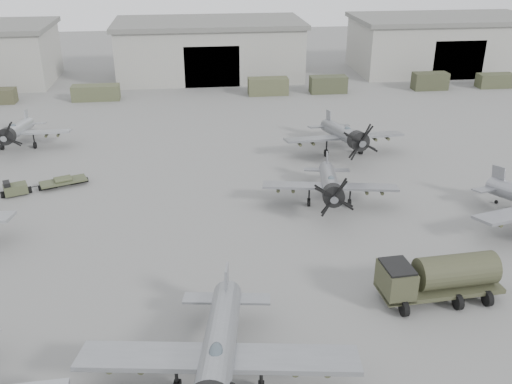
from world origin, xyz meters
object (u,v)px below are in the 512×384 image
aircraft_mid_2 (330,184)px  aircraft_far_0 (16,131)px  aircraft_far_1 (345,135)px  fuel_tanker (439,276)px  aircraft_near_1 (218,357)px  tug_trailer (34,186)px

aircraft_mid_2 → aircraft_far_0: bearing=159.5°
aircraft_mid_2 → aircraft_far_1: (4.36, 11.59, 0.19)m
aircraft_mid_2 → aircraft_far_1: size_ratio=0.92×
fuel_tanker → aircraft_far_1: bearing=84.4°
aircraft_far_0 → aircraft_far_1: size_ratio=0.89×
aircraft_mid_2 → aircraft_far_1: 12.38m
fuel_tanker → aircraft_mid_2: bearing=100.9°
aircraft_near_1 → aircraft_far_1: bearing=73.3°
tug_trailer → aircraft_near_1: bearing=-82.2°
aircraft_near_1 → tug_trailer: bearing=127.4°
aircraft_far_1 → fuel_tanker: size_ratio=1.58×
tug_trailer → aircraft_far_0: bearing=88.9°
aircraft_near_1 → aircraft_far_1: 35.40m
aircraft_far_1 → fuel_tanker: (-0.73, -25.32, -0.55)m
aircraft_far_0 → fuel_tanker: 45.72m
aircraft_far_1 → tug_trailer: aircraft_far_1 is taller
aircraft_far_0 → fuel_tanker: (33.30, -31.32, -0.31)m
aircraft_far_0 → tug_trailer: 12.24m
aircraft_near_1 → tug_trailer: size_ratio=1.99×
aircraft_near_1 → aircraft_far_0: size_ratio=1.28×
aircraft_mid_2 → aircraft_far_1: aircraft_far_1 is taller
aircraft_far_1 → tug_trailer: size_ratio=1.76×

